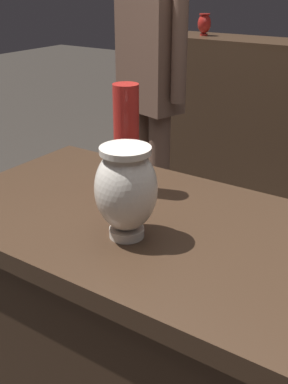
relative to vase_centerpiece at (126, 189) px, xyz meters
name	(u,v)px	position (x,y,z in m)	size (l,w,h in m)	color
display_plinth	(158,345)	(0.03, 0.10, -0.52)	(1.20, 0.64, 0.80)	#382619
vase_centerpiece	(126,189)	(0.00, 0.00, 0.00)	(0.15, 0.15, 0.22)	silver
vase_tall_behind	(126,141)	(-0.16, 0.22, 0.03)	(0.09, 0.09, 0.31)	red
shelf_vase_far_left	(204,24)	(-1.01, 2.29, 0.15)	(0.09, 0.09, 0.14)	red
visitor_near_left	(150,82)	(-0.71, 1.17, -0.03)	(0.45, 0.26, 1.52)	brown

